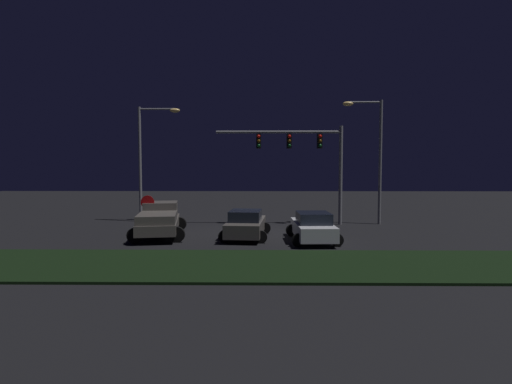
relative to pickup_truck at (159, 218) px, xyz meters
name	(u,v)px	position (x,y,z in m)	size (l,w,h in m)	color
ground_plane	(251,232)	(5.02, 1.25, -1.00)	(80.00, 80.00, 0.00)	black
grass_median	(246,265)	(5.02, -6.83, -0.95)	(27.63, 5.16, 0.10)	black
pickup_truck	(159,218)	(0.00, 0.00, 0.00)	(3.46, 5.65, 1.80)	#514C47
car_sedan	(246,224)	(4.80, -0.60, -0.26)	(2.71, 4.53, 1.51)	#514C47
car_sedan_far	(313,227)	(8.27, -1.52, -0.26)	(2.58, 4.46, 1.51)	silver
traffic_signal_gantry	(304,150)	(8.41, 4.62, 3.90)	(8.32, 0.56, 6.50)	slate
street_lamp_left	(149,149)	(-2.19, 6.01, 4.05)	(2.93, 0.44, 7.94)	slate
street_lamp_right	(373,146)	(12.99, 4.87, 4.17)	(2.63, 0.44, 8.21)	slate
stop_sign	(148,207)	(-0.70, 0.21, 0.56)	(0.76, 0.08, 2.23)	slate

